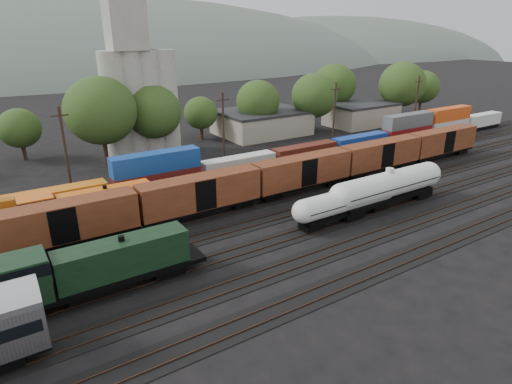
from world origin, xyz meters
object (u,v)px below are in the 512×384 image
green_locomotive (84,270)px  grain_silo (139,91)px  tank_car_a (346,201)px  orange_locomotive (80,207)px

green_locomotive → grain_silo: (19.17, 41.00, 8.47)m
tank_car_a → grain_silo: 43.16m
orange_locomotive → grain_silo: bearing=57.7°
tank_car_a → grain_silo: grain_silo is taller
tank_car_a → grain_silo: (-10.19, 41.00, 8.82)m
green_locomotive → grain_silo: grain_silo is taller
green_locomotive → orange_locomotive: 15.25m
orange_locomotive → tank_car_a: bearing=-29.4°
green_locomotive → orange_locomotive: bearing=79.7°
green_locomotive → tank_car_a: 29.37m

